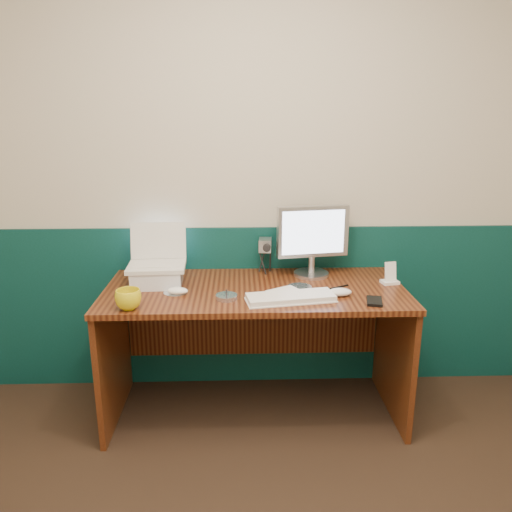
{
  "coord_description": "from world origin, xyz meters",
  "views": [
    {
      "loc": [
        -0.12,
        -1.13,
        1.64
      ],
      "look_at": [
        -0.04,
        1.23,
        0.97
      ],
      "focal_mm": 35.0,
      "sensor_mm": 36.0,
      "label": 1
    }
  ],
  "objects_px": {
    "monitor": "(312,241)",
    "keyboard": "(291,298)",
    "laptop": "(155,246)",
    "camcorder": "(265,257)",
    "desk": "(255,352)",
    "mug": "(128,299)"
  },
  "relations": [
    {
      "from": "desk",
      "to": "monitor",
      "type": "distance_m",
      "value": 0.7
    },
    {
      "from": "laptop",
      "to": "camcorder",
      "type": "relative_size",
      "value": 1.62
    },
    {
      "from": "monitor",
      "to": "camcorder",
      "type": "xyz_separation_m",
      "value": [
        -0.26,
        0.06,
        -0.11
      ]
    },
    {
      "from": "monitor",
      "to": "mug",
      "type": "relative_size",
      "value": 3.29
    },
    {
      "from": "monitor",
      "to": "keyboard",
      "type": "xyz_separation_m",
      "value": [
        -0.16,
        -0.4,
        -0.19
      ]
    },
    {
      "from": "desk",
      "to": "camcorder",
      "type": "bearing_deg",
      "value": 75.95
    },
    {
      "from": "desk",
      "to": "camcorder",
      "type": "height_order",
      "value": "camcorder"
    },
    {
      "from": "monitor",
      "to": "mug",
      "type": "xyz_separation_m",
      "value": [
        -0.94,
        -0.49,
        -0.15
      ]
    },
    {
      "from": "camcorder",
      "to": "keyboard",
      "type": "bearing_deg",
      "value": -72.33
    },
    {
      "from": "monitor",
      "to": "keyboard",
      "type": "bearing_deg",
      "value": -121.16
    },
    {
      "from": "desk",
      "to": "laptop",
      "type": "bearing_deg",
      "value": 172.09
    },
    {
      "from": "keyboard",
      "to": "mug",
      "type": "bearing_deg",
      "value": 176.91
    },
    {
      "from": "mug",
      "to": "camcorder",
      "type": "distance_m",
      "value": 0.87
    },
    {
      "from": "laptop",
      "to": "camcorder",
      "type": "xyz_separation_m",
      "value": [
        0.6,
        0.2,
        -0.12
      ]
    },
    {
      "from": "desk",
      "to": "keyboard",
      "type": "bearing_deg",
      "value": -48.39
    },
    {
      "from": "keyboard",
      "to": "mug",
      "type": "xyz_separation_m",
      "value": [
        -0.78,
        -0.09,
        0.04
      ]
    },
    {
      "from": "laptop",
      "to": "monitor",
      "type": "relative_size",
      "value": 0.75
    },
    {
      "from": "keyboard",
      "to": "mug",
      "type": "distance_m",
      "value": 0.79
    },
    {
      "from": "desk",
      "to": "mug",
      "type": "distance_m",
      "value": 0.79
    },
    {
      "from": "laptop",
      "to": "mug",
      "type": "xyz_separation_m",
      "value": [
        -0.08,
        -0.35,
        -0.17
      ]
    },
    {
      "from": "monitor",
      "to": "desk",
      "type": "bearing_deg",
      "value": -157.21
    },
    {
      "from": "laptop",
      "to": "keyboard",
      "type": "distance_m",
      "value": 0.78
    }
  ]
}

